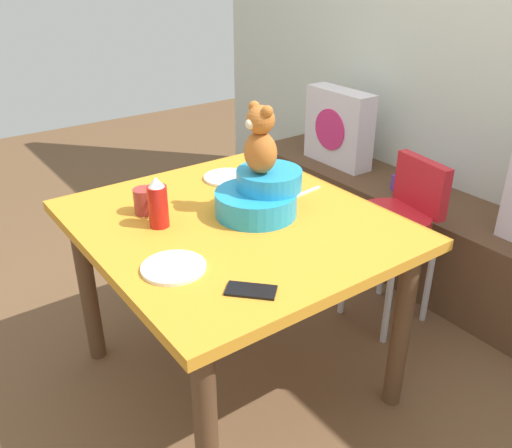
{
  "coord_description": "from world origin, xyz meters",
  "views": [
    {
      "loc": [
        1.47,
        -0.97,
        1.61
      ],
      "look_at": [
        0.0,
        0.1,
        0.69
      ],
      "focal_mm": 38.03,
      "sensor_mm": 36.0,
      "label": 1
    }
  ],
  "objects_px": {
    "book_stack": "(414,185)",
    "cell_phone": "(251,290)",
    "pillow_floral_left": "(339,127)",
    "teddy_bear": "(260,141)",
    "dinner_plate_near": "(174,267)",
    "dinner_plate_far": "(227,177)",
    "ketchup_bottle": "(158,203)",
    "coffee_mug": "(145,201)",
    "infant_seat_teal": "(260,195)",
    "highchair": "(395,220)",
    "dining_table": "(234,244)"
  },
  "relations": [
    {
      "from": "pillow_floral_left",
      "to": "cell_phone",
      "type": "relative_size",
      "value": 3.06
    },
    {
      "from": "highchair",
      "to": "dinner_plate_far",
      "type": "bearing_deg",
      "value": -122.77
    },
    {
      "from": "teddy_bear",
      "to": "coffee_mug",
      "type": "bearing_deg",
      "value": -125.91
    },
    {
      "from": "pillow_floral_left",
      "to": "infant_seat_teal",
      "type": "height_order",
      "value": "same"
    },
    {
      "from": "dining_table",
      "to": "teddy_bear",
      "type": "bearing_deg",
      "value": 82.39
    },
    {
      "from": "dinner_plate_near",
      "to": "dinner_plate_far",
      "type": "height_order",
      "value": "same"
    },
    {
      "from": "teddy_bear",
      "to": "dining_table",
      "type": "bearing_deg",
      "value": -97.61
    },
    {
      "from": "book_stack",
      "to": "cell_phone",
      "type": "xyz_separation_m",
      "value": [
        0.59,
        -1.48,
        0.24
      ]
    },
    {
      "from": "dinner_plate_far",
      "to": "cell_phone",
      "type": "xyz_separation_m",
      "value": [
        0.75,
        -0.41,
        -0.0
      ]
    },
    {
      "from": "dinner_plate_near",
      "to": "dinner_plate_far",
      "type": "distance_m",
      "value": 0.74
    },
    {
      "from": "pillow_floral_left",
      "to": "book_stack",
      "type": "relative_size",
      "value": 2.2
    },
    {
      "from": "infant_seat_teal",
      "to": "teddy_bear",
      "type": "relative_size",
      "value": 1.32
    },
    {
      "from": "ketchup_bottle",
      "to": "dinner_plate_near",
      "type": "relative_size",
      "value": 0.92
    },
    {
      "from": "teddy_bear",
      "to": "dinner_plate_far",
      "type": "relative_size",
      "value": 1.25
    },
    {
      "from": "cell_phone",
      "to": "pillow_floral_left",
      "type": "bearing_deg",
      "value": -5.09
    },
    {
      "from": "coffee_mug",
      "to": "dinner_plate_near",
      "type": "xyz_separation_m",
      "value": [
        0.41,
        -0.11,
        -0.04
      ]
    },
    {
      "from": "highchair",
      "to": "dinner_plate_near",
      "type": "distance_m",
      "value": 1.19
    },
    {
      "from": "pillow_floral_left",
      "to": "infant_seat_teal",
      "type": "relative_size",
      "value": 1.33
    },
    {
      "from": "book_stack",
      "to": "cell_phone",
      "type": "bearing_deg",
      "value": -68.18
    },
    {
      "from": "ketchup_bottle",
      "to": "pillow_floral_left",
      "type": "bearing_deg",
      "value": 113.26
    },
    {
      "from": "pillow_floral_left",
      "to": "teddy_bear",
      "type": "height_order",
      "value": "teddy_bear"
    },
    {
      "from": "dining_table",
      "to": "teddy_bear",
      "type": "xyz_separation_m",
      "value": [
        0.01,
        0.11,
        0.38
      ]
    },
    {
      "from": "cell_phone",
      "to": "book_stack",
      "type": "bearing_deg",
      "value": -21.76
    },
    {
      "from": "teddy_bear",
      "to": "dinner_plate_far",
      "type": "xyz_separation_m",
      "value": [
        -0.35,
        0.09,
        -0.27
      ]
    },
    {
      "from": "highchair",
      "to": "coffee_mug",
      "type": "height_order",
      "value": "coffee_mug"
    },
    {
      "from": "pillow_floral_left",
      "to": "book_stack",
      "type": "xyz_separation_m",
      "value": [
        0.57,
        0.02,
        -0.18
      ]
    },
    {
      "from": "pillow_floral_left",
      "to": "highchair",
      "type": "relative_size",
      "value": 0.56
    },
    {
      "from": "pillow_floral_left",
      "to": "ketchup_bottle",
      "type": "distance_m",
      "value": 1.62
    },
    {
      "from": "dining_table",
      "to": "ketchup_bottle",
      "type": "height_order",
      "value": "ketchup_bottle"
    },
    {
      "from": "teddy_bear",
      "to": "pillow_floral_left",
      "type": "bearing_deg",
      "value": 123.86
    },
    {
      "from": "infant_seat_teal",
      "to": "ketchup_bottle",
      "type": "relative_size",
      "value": 1.78
    },
    {
      "from": "dinner_plate_near",
      "to": "cell_phone",
      "type": "bearing_deg",
      "value": 26.62
    },
    {
      "from": "dinner_plate_near",
      "to": "cell_phone",
      "type": "distance_m",
      "value": 0.27
    },
    {
      "from": "ketchup_bottle",
      "to": "highchair",
      "type": "bearing_deg",
      "value": 80.53
    },
    {
      "from": "dinner_plate_far",
      "to": "dining_table",
      "type": "bearing_deg",
      "value": -29.86
    },
    {
      "from": "pillow_floral_left",
      "to": "dinner_plate_far",
      "type": "xyz_separation_m",
      "value": [
        0.41,
        -1.05,
        0.07
      ]
    },
    {
      "from": "coffee_mug",
      "to": "dinner_plate_near",
      "type": "distance_m",
      "value": 0.43
    },
    {
      "from": "dinner_plate_far",
      "to": "coffee_mug",
      "type": "bearing_deg",
      "value": -76.25
    },
    {
      "from": "ketchup_bottle",
      "to": "coffee_mug",
      "type": "bearing_deg",
      "value": 176.66
    },
    {
      "from": "teddy_bear",
      "to": "dinner_plate_far",
      "type": "distance_m",
      "value": 0.45
    },
    {
      "from": "teddy_bear",
      "to": "coffee_mug",
      "type": "distance_m",
      "value": 0.48
    },
    {
      "from": "ketchup_bottle",
      "to": "coffee_mug",
      "type": "relative_size",
      "value": 1.54
    },
    {
      "from": "pillow_floral_left",
      "to": "teddy_bear",
      "type": "relative_size",
      "value": 1.76
    },
    {
      "from": "book_stack",
      "to": "pillow_floral_left",
      "type": "bearing_deg",
      "value": -177.89
    },
    {
      "from": "highchair",
      "to": "book_stack",
      "type": "bearing_deg",
      "value": 119.43
    },
    {
      "from": "pillow_floral_left",
      "to": "dinner_plate_far",
      "type": "height_order",
      "value": "pillow_floral_left"
    },
    {
      "from": "highchair",
      "to": "ketchup_bottle",
      "type": "distance_m",
      "value": 1.12
    },
    {
      "from": "highchair",
      "to": "ketchup_bottle",
      "type": "xyz_separation_m",
      "value": [
        -0.18,
        -1.07,
        0.31
      ]
    },
    {
      "from": "infant_seat_teal",
      "to": "book_stack",
      "type": "bearing_deg",
      "value": 99.41
    },
    {
      "from": "highchair",
      "to": "infant_seat_teal",
      "type": "relative_size",
      "value": 2.39
    }
  ]
}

